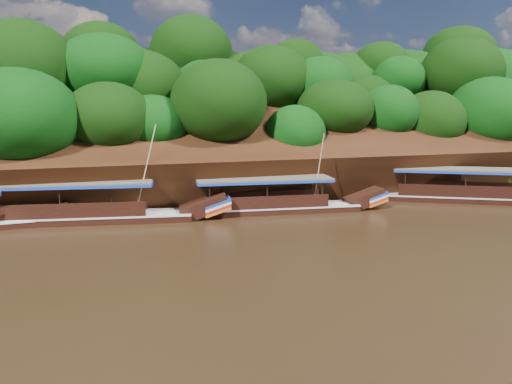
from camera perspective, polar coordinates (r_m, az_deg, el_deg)
ground at (r=29.87m, az=11.31°, el=-4.98°), size 160.00×160.00×0.00m
riverbank at (r=50.21m, az=-1.57°, el=3.29°), size 120.00×30.06×19.40m
boat_0 at (r=43.50m, az=24.69°, el=-0.29°), size 15.34×10.07×6.74m
boat_1 at (r=35.97m, az=3.28°, el=-1.39°), size 14.67×3.85×6.11m
boat_2 at (r=34.48m, az=-18.12°, el=-2.27°), size 17.32×5.03×6.85m
reeds at (r=36.90m, az=-0.52°, el=-0.54°), size 51.25×2.21×2.26m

